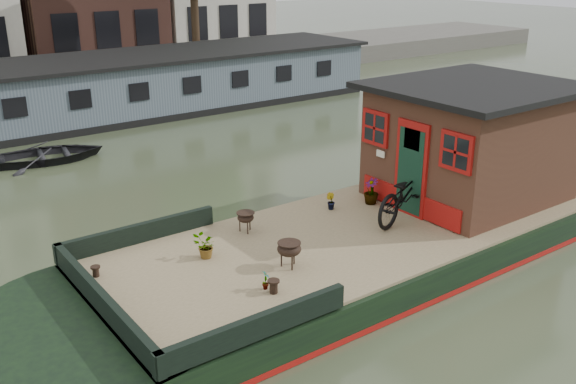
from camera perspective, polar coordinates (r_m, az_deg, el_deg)
ground at (r=13.06m, az=9.16°, el=-4.97°), size 120.00×120.00×0.00m
houseboat_hull at (r=12.11m, az=4.74°, el=-5.45°), size 14.01×4.02×0.60m
houseboat_deck at (r=12.81m, az=9.32°, el=-2.44°), size 11.80×3.80×0.05m
bow_bulwark at (r=10.06m, az=-11.70°, el=-8.01°), size 3.00×4.00×0.35m
cabin at (r=13.98m, az=15.98°, el=4.42°), size 4.00×3.50×2.42m
bicycle at (r=12.66m, az=10.46°, el=0.01°), size 2.21×1.27×1.10m
potted_plant_b at (r=13.06m, az=3.80°, el=-0.82°), size 0.17×0.20×0.34m
potted_plant_c at (r=11.04m, az=-7.39°, el=-4.84°), size 0.41×0.36×0.43m
potted_plant_d at (r=13.39m, az=7.40°, el=0.08°), size 0.33×0.33×0.55m
potted_plant_e at (r=10.00m, az=-2.01°, el=-7.80°), size 0.19×0.21×0.33m
brazier_front at (r=10.65m, az=0.11°, el=-5.58°), size 0.53×0.53×0.45m
brazier_rear at (r=11.99m, az=-3.78°, el=-2.68°), size 0.45×0.45×0.39m
bollard_port at (r=10.86m, az=-16.72°, el=-6.77°), size 0.16×0.16×0.18m
bollard_stbd at (r=9.93m, az=-1.29°, el=-8.39°), size 0.19×0.19×0.22m
dinghy at (r=19.46m, az=-20.55°, el=3.51°), size 3.37×2.65×0.63m
far_houseboat at (r=24.20m, az=-15.00°, el=8.84°), size 20.40×4.40×2.11m
quay at (r=30.35m, az=-19.57°, el=9.60°), size 60.00×6.00×0.90m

